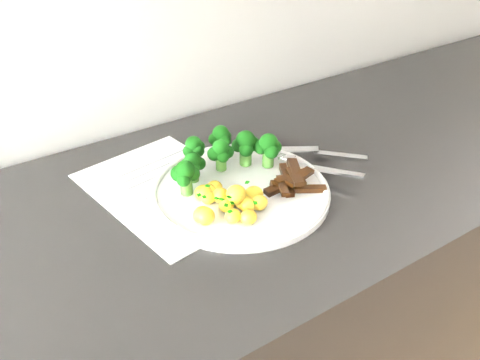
# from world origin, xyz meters

# --- Properties ---
(recipe_paper) EXTENTS (0.27, 0.35, 0.00)m
(recipe_paper) POSITION_xyz_m (-0.09, 1.74, 0.90)
(recipe_paper) COLOR silver
(recipe_paper) RESTS_ON counter
(plate) EXTENTS (0.31, 0.31, 0.02)m
(plate) POSITION_xyz_m (0.01, 1.66, 0.91)
(plate) COLOR white
(plate) RESTS_ON counter
(broccoli) EXTENTS (0.21, 0.12, 0.07)m
(broccoli) POSITION_xyz_m (0.01, 1.73, 0.95)
(broccoli) COLOR #356422
(broccoli) RESTS_ON plate
(potatoes) EXTENTS (0.13, 0.13, 0.05)m
(potatoes) POSITION_xyz_m (-0.03, 1.63, 0.93)
(potatoes) COLOR yellow
(potatoes) RESTS_ON plate
(beef_strips) EXTENTS (0.10, 0.10, 0.03)m
(beef_strips) POSITION_xyz_m (0.09, 1.62, 0.92)
(beef_strips) COLOR black
(beef_strips) RESTS_ON plate
(fork) EXTENTS (0.11, 0.18, 0.02)m
(fork) POSITION_xyz_m (0.16, 1.64, 0.92)
(fork) COLOR silver
(fork) RESTS_ON plate
(knife) EXTENTS (0.18, 0.15, 0.02)m
(knife) POSITION_xyz_m (0.21, 1.67, 0.91)
(knife) COLOR silver
(knife) RESTS_ON plate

